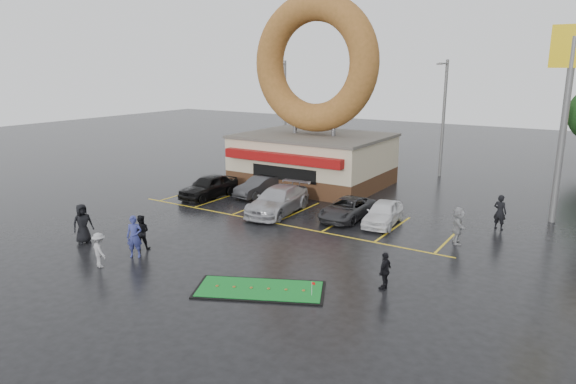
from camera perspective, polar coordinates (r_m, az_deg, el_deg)
The scene contains 19 objects.
ground at distance 26.00m, azimuth -5.79°, elevation -5.31°, with size 120.00×120.00×0.00m, color black.
donut_shop at distance 37.25m, azimuth 2.87°, elevation 7.58°, with size 10.20×8.70×13.50m.
shell_sign at distance 31.30m, azimuth 28.72°, elevation 10.12°, with size 2.20×0.36×10.60m.
streetlight_left at distance 46.76m, azimuth -0.38°, elevation 9.24°, with size 0.40×2.21×9.00m.
streetlight_mid at distance 41.85m, azimuth 16.87°, elevation 8.12°, with size 0.40×2.21×9.00m.
car_black at distance 34.33m, azimuth -8.79°, elevation 0.63°, with size 1.80×4.48×1.53m, color black.
car_dgrey at distance 34.42m, azimuth -3.12°, elevation 0.62°, with size 1.38×3.96×1.30m, color #2E2E31.
car_silver at distance 30.33m, azimuth -1.12°, elevation -0.93°, with size 2.17×5.34×1.55m, color #ABABB0.
car_grey at distance 29.42m, azimuth 6.63°, elevation -1.84°, with size 1.99×4.32×1.20m, color #2C2C2F.
car_white at distance 28.60m, azimuth 10.52°, elevation -2.30°, with size 1.57×3.91×1.33m, color white.
person_blue at distance 24.35m, azimuth -16.70°, elevation -4.77°, with size 0.71×0.46×1.94m, color navy.
person_blackjkt at distance 25.33m, azimuth -16.02°, elevation -4.32°, with size 0.81×0.63×1.68m, color black.
person_hoodie at distance 23.70m, azimuth -20.22°, elevation -6.07°, with size 0.99×0.57×1.54m, color #9B9A9D.
person_bystander at distance 27.09m, azimuth -21.85°, elevation -3.28°, with size 0.96×0.63×1.97m, color black.
person_cameraman at distance 20.47m, azimuth 10.73°, elevation -8.60°, with size 0.89×0.37×1.52m, color black.
person_walker_near at distance 26.44m, azimuth 18.35°, elevation -3.51°, with size 1.73×0.55×1.86m, color #9C9D9F.
person_walker_far at distance 29.51m, azimuth 22.48°, elevation -2.07°, with size 0.69×0.45×1.89m, color black.
dumpster at distance 40.81m, azimuth -2.41°, elevation 2.70°, with size 1.80×1.20×1.30m, color #19411B.
putting_green at distance 20.31m, azimuth -3.14°, elevation -10.76°, with size 5.45×4.10×0.63m.
Camera 1 is at (15.37, -19.19, 8.46)m, focal length 32.00 mm.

